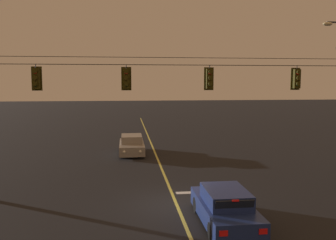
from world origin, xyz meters
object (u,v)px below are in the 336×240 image
at_px(traffic_light_right_inner, 297,79).
at_px(car_waiting_near_lane, 225,208).
at_px(traffic_light_left_inner, 126,79).
at_px(traffic_light_leftmost, 36,78).
at_px(car_oncoming_lead, 132,145).
at_px(traffic_light_centre, 210,79).

distance_m(traffic_light_right_inner, car_waiting_near_lane, 8.31).
relative_size(traffic_light_left_inner, traffic_light_right_inner, 1.00).
distance_m(traffic_light_leftmost, car_waiting_near_lane, 10.25).
bearing_deg(car_oncoming_lead, traffic_light_centre, -68.41).
xyz_separation_m(traffic_light_leftmost, car_waiting_near_lane, (7.77, -4.57, -4.87)).
distance_m(car_waiting_near_lane, car_oncoming_lead, 14.28).
bearing_deg(traffic_light_leftmost, traffic_light_left_inner, 0.00).
relative_size(traffic_light_leftmost, traffic_light_centre, 1.00).
bearing_deg(traffic_light_right_inner, car_oncoming_lead, 131.27).
xyz_separation_m(traffic_light_left_inner, car_waiting_near_lane, (3.61, -4.57, -4.87)).
bearing_deg(traffic_light_centre, traffic_light_right_inner, 0.00).
height_order(traffic_light_right_inner, car_waiting_near_lane, traffic_light_right_inner).
bearing_deg(traffic_light_left_inner, car_oncoming_lead, 87.79).
xyz_separation_m(traffic_light_leftmost, traffic_light_centre, (8.21, 0.00, 0.00)).
height_order(traffic_light_left_inner, traffic_light_right_inner, same).
height_order(traffic_light_leftmost, traffic_light_centre, same).
relative_size(traffic_light_leftmost, car_waiting_near_lane, 0.28).
xyz_separation_m(traffic_light_leftmost, traffic_light_left_inner, (4.16, 0.00, 0.00)).
height_order(car_waiting_near_lane, car_oncoming_lead, same).
bearing_deg(traffic_light_centre, car_oncoming_lead, 111.59).
bearing_deg(car_oncoming_lead, traffic_light_right_inner, -48.73).
height_order(traffic_light_centre, car_waiting_near_lane, traffic_light_centre).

